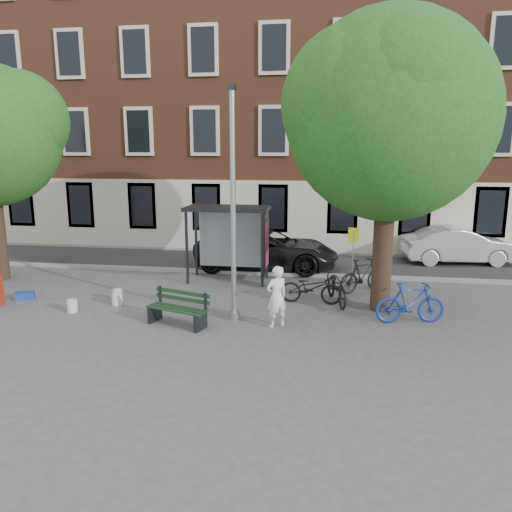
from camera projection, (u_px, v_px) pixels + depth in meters
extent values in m
plane|color=#4C4C4F|center=(234.00, 320.00, 13.61)|extent=(90.00, 90.00, 0.00)
cube|color=#28282B|center=(267.00, 262.00, 20.37)|extent=(40.00, 4.00, 0.01)
cube|color=gray|center=(260.00, 273.00, 18.42)|extent=(40.00, 0.25, 0.12)
cube|color=gray|center=(273.00, 251.00, 22.29)|extent=(40.00, 0.25, 0.12)
cube|color=brown|center=(283.00, 98.00, 24.68)|extent=(30.00, 8.00, 14.00)
cylinder|color=#9EA0A3|center=(233.00, 210.00, 12.97)|extent=(0.14, 0.14, 6.00)
cylinder|color=#9EA0A3|center=(234.00, 315.00, 13.58)|extent=(0.28, 0.28, 0.24)
cube|color=#1E2328|center=(232.00, 87.00, 12.32)|extent=(0.18, 0.35, 0.12)
cylinder|color=black|center=(382.00, 252.00, 14.11)|extent=(0.56, 0.56, 3.40)
sphere|color=#214F17|center=(390.00, 117.00, 13.32)|extent=(5.60, 5.60, 5.60)
sphere|color=#214F17|center=(424.00, 98.00, 13.47)|extent=(3.92, 3.92, 3.92)
sphere|color=#214F17|center=(361.00, 104.00, 13.09)|extent=(4.20, 4.20, 4.20)
sphere|color=#214F17|center=(404.00, 89.00, 12.30)|extent=(3.64, 3.64, 3.64)
sphere|color=#214F17|center=(18.00, 120.00, 16.92)|extent=(3.36, 3.36, 3.36)
cube|color=#1E2328|center=(187.00, 248.00, 16.96)|extent=(0.08, 0.08, 2.50)
cube|color=#1E2328|center=(262.00, 250.00, 16.58)|extent=(0.08, 0.08, 2.50)
cube|color=#1E2328|center=(196.00, 242.00, 18.12)|extent=(0.08, 0.08, 2.50)
cube|color=#1E2328|center=(267.00, 244.00, 17.74)|extent=(0.08, 0.08, 2.50)
cube|color=#1E2328|center=(227.00, 208.00, 17.07)|extent=(2.85, 1.45, 0.12)
cube|color=#8C999E|center=(231.00, 239.00, 17.91)|extent=(2.34, 0.04, 2.00)
cube|color=#1E2328|center=(265.00, 243.00, 17.13)|extent=(0.12, 1.14, 2.12)
cube|color=#D84C19|center=(267.00, 243.00, 17.12)|extent=(0.02, 0.90, 1.62)
imported|color=white|center=(277.00, 297.00, 12.89)|extent=(0.71, 0.67, 1.64)
cube|color=#1E2328|center=(155.00, 313.00, 13.43)|extent=(0.25, 0.53, 0.44)
cube|color=#1E2328|center=(201.00, 322.00, 12.78)|extent=(0.25, 0.53, 0.44)
cube|color=#19381E|center=(173.00, 311.00, 12.90)|extent=(1.66, 0.66, 0.04)
cube|color=#19381E|center=(177.00, 309.00, 13.05)|extent=(1.66, 0.66, 0.04)
cube|color=#19381E|center=(181.00, 307.00, 13.21)|extent=(1.66, 0.66, 0.04)
cube|color=#19381E|center=(183.00, 299.00, 13.25)|extent=(1.64, 0.59, 0.10)
cube|color=#19381E|center=(183.00, 293.00, 13.21)|extent=(1.64, 0.59, 0.10)
imported|color=black|center=(311.00, 288.00, 14.94)|extent=(1.88, 0.76, 0.97)
imported|color=navy|center=(410.00, 303.00, 13.24)|extent=(1.92, 0.88, 1.12)
imported|color=black|center=(337.00, 287.00, 14.95)|extent=(1.16, 2.04, 1.02)
imported|color=black|center=(363.00, 275.00, 16.14)|extent=(1.76, 1.53, 1.10)
imported|color=black|center=(267.00, 249.00, 19.23)|extent=(5.50, 2.58, 1.52)
imported|color=#B5B6BD|center=(459.00, 245.00, 20.16)|extent=(4.57, 2.02, 1.46)
cube|color=navy|center=(25.00, 296.00, 15.47)|extent=(0.67, 0.59, 0.20)
cylinder|color=silver|center=(118.00, 295.00, 15.25)|extent=(0.33, 0.33, 0.36)
cylinder|color=silver|center=(117.00, 299.00, 14.81)|extent=(0.31, 0.31, 0.36)
cylinder|color=silver|center=(72.00, 306.00, 14.20)|extent=(0.35, 0.35, 0.36)
cylinder|color=#9EA0A3|center=(353.00, 260.00, 16.29)|extent=(0.04, 0.04, 2.00)
cube|color=yellow|center=(354.00, 235.00, 16.12)|extent=(0.35, 0.10, 0.47)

